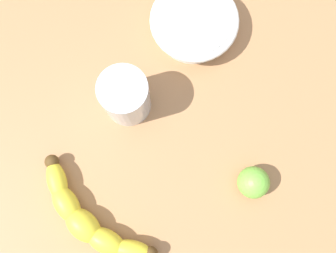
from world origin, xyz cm
name	(u,v)px	position (x,y,z in cm)	size (l,w,h in cm)	color
wooden_tabletop	(176,136)	(0.00, 0.00, 1.50)	(120.00, 120.00, 3.00)	#AA784D
banana	(88,220)	(17.07, 7.15, 4.99)	(12.28, 20.61, 3.98)	yellow
smoothie_glass	(126,97)	(5.16, -7.58, 7.25)	(7.36, 7.36, 8.91)	silver
ceramic_bowl	(194,23)	(-9.59, -15.47, 5.52)	(14.36, 14.36, 4.19)	white
lime_fruit	(253,182)	(-7.74, 11.46, 5.42)	(4.84, 4.84, 4.84)	#75C142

